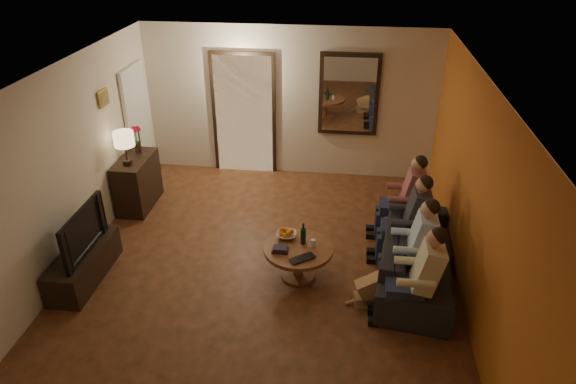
# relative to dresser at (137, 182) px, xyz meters

# --- Properties ---
(floor) EXTENTS (5.00, 6.00, 0.01)m
(floor) POSITION_rel_dresser_xyz_m (2.25, -1.48, -0.41)
(floor) COLOR #3F2611
(floor) RESTS_ON ground
(ceiling) EXTENTS (5.00, 6.00, 0.01)m
(ceiling) POSITION_rel_dresser_xyz_m (2.25, -1.48, 2.19)
(ceiling) COLOR white
(ceiling) RESTS_ON back_wall
(back_wall) EXTENTS (5.00, 0.02, 2.60)m
(back_wall) POSITION_rel_dresser_xyz_m (2.25, 1.52, 0.89)
(back_wall) COLOR beige
(back_wall) RESTS_ON floor
(left_wall) EXTENTS (0.02, 6.00, 2.60)m
(left_wall) POSITION_rel_dresser_xyz_m (-0.25, -1.48, 0.89)
(left_wall) COLOR beige
(left_wall) RESTS_ON floor
(right_wall) EXTENTS (0.02, 6.00, 2.60)m
(right_wall) POSITION_rel_dresser_xyz_m (4.75, -1.48, 0.89)
(right_wall) COLOR beige
(right_wall) RESTS_ON floor
(orange_accent) EXTENTS (0.01, 6.00, 2.60)m
(orange_accent) POSITION_rel_dresser_xyz_m (4.74, -1.48, 0.89)
(orange_accent) COLOR #B8701F
(orange_accent) RESTS_ON right_wall
(kitchen_doorway) EXTENTS (1.00, 0.06, 2.10)m
(kitchen_doorway) POSITION_rel_dresser_xyz_m (1.45, 1.50, 0.64)
(kitchen_doorway) COLOR #FFE0A5
(kitchen_doorway) RESTS_ON floor
(door_trim) EXTENTS (1.12, 0.04, 2.22)m
(door_trim) POSITION_rel_dresser_xyz_m (1.45, 1.49, 0.64)
(door_trim) COLOR black
(door_trim) RESTS_ON floor
(fridge_glimpse) EXTENTS (0.45, 0.03, 1.70)m
(fridge_glimpse) POSITION_rel_dresser_xyz_m (1.70, 1.50, 0.49)
(fridge_glimpse) COLOR silver
(fridge_glimpse) RESTS_ON floor
(mirror_frame) EXTENTS (1.00, 0.05, 1.40)m
(mirror_frame) POSITION_rel_dresser_xyz_m (3.25, 1.48, 1.09)
(mirror_frame) COLOR black
(mirror_frame) RESTS_ON back_wall
(mirror_glass) EXTENTS (0.86, 0.02, 1.26)m
(mirror_glass) POSITION_rel_dresser_xyz_m (3.25, 1.45, 1.09)
(mirror_glass) COLOR white
(mirror_glass) RESTS_ON back_wall
(white_door) EXTENTS (0.06, 0.85, 2.04)m
(white_door) POSITION_rel_dresser_xyz_m (-0.21, 0.82, 0.61)
(white_door) COLOR white
(white_door) RESTS_ON floor
(framed_art) EXTENTS (0.03, 0.28, 0.24)m
(framed_art) POSITION_rel_dresser_xyz_m (-0.22, -0.18, 1.44)
(framed_art) COLOR #B28C33
(framed_art) RESTS_ON left_wall
(art_canvas) EXTENTS (0.01, 0.22, 0.18)m
(art_canvas) POSITION_rel_dresser_xyz_m (-0.21, -0.18, 1.44)
(art_canvas) COLOR brown
(art_canvas) RESTS_ON left_wall
(dresser) EXTENTS (0.45, 0.93, 0.83)m
(dresser) POSITION_rel_dresser_xyz_m (0.00, 0.00, 0.00)
(dresser) COLOR black
(dresser) RESTS_ON floor
(table_lamp) EXTENTS (0.30, 0.30, 0.54)m
(table_lamp) POSITION_rel_dresser_xyz_m (0.00, -0.22, 0.68)
(table_lamp) COLOR beige
(table_lamp) RESTS_ON dresser
(flower_vase) EXTENTS (0.14, 0.14, 0.44)m
(flower_vase) POSITION_rel_dresser_xyz_m (0.00, 0.22, 0.63)
(flower_vase) COLOR #B91330
(flower_vase) RESTS_ON dresser
(tv_stand) EXTENTS (0.45, 1.27, 0.42)m
(tv_stand) POSITION_rel_dresser_xyz_m (0.00, -1.89, -0.20)
(tv_stand) COLOR black
(tv_stand) RESTS_ON floor
(tv) EXTENTS (1.04, 0.14, 0.60)m
(tv) POSITION_rel_dresser_xyz_m (0.00, -1.89, 0.31)
(tv) COLOR black
(tv) RESTS_ON tv_stand
(sofa) EXTENTS (2.33, 1.18, 0.65)m
(sofa) POSITION_rel_dresser_xyz_m (4.24, -1.33, -0.09)
(sofa) COLOR black
(sofa) RESTS_ON floor
(person_a) EXTENTS (0.60, 0.40, 1.20)m
(person_a) POSITION_rel_dresser_xyz_m (4.14, -2.23, 0.19)
(person_a) COLOR tan
(person_a) RESTS_ON sofa
(person_b) EXTENTS (0.60, 0.40, 1.20)m
(person_b) POSITION_rel_dresser_xyz_m (4.14, -1.63, 0.19)
(person_b) COLOR tan
(person_b) RESTS_ON sofa
(person_c) EXTENTS (0.60, 0.40, 1.20)m
(person_c) POSITION_rel_dresser_xyz_m (4.14, -1.03, 0.19)
(person_c) COLOR tan
(person_c) RESTS_ON sofa
(person_d) EXTENTS (0.60, 0.40, 1.20)m
(person_d) POSITION_rel_dresser_xyz_m (4.14, -0.43, 0.19)
(person_d) COLOR tan
(person_d) RESTS_ON sofa
(dog) EXTENTS (0.60, 0.36, 0.56)m
(dog) POSITION_rel_dresser_xyz_m (3.70, -1.95, -0.13)
(dog) COLOR #A4774B
(dog) RESTS_ON floor
(coffee_table) EXTENTS (1.00, 1.00, 0.45)m
(coffee_table) POSITION_rel_dresser_xyz_m (2.72, -1.53, -0.19)
(coffee_table) COLOR brown
(coffee_table) RESTS_ON floor
(bowl) EXTENTS (0.26, 0.26, 0.06)m
(bowl) POSITION_rel_dresser_xyz_m (2.54, -1.31, 0.07)
(bowl) COLOR white
(bowl) RESTS_ON coffee_table
(oranges) EXTENTS (0.20, 0.20, 0.08)m
(oranges) POSITION_rel_dresser_xyz_m (2.54, -1.31, 0.14)
(oranges) COLOR orange
(oranges) RESTS_ON bowl
(wine_bottle) EXTENTS (0.07, 0.07, 0.31)m
(wine_bottle) POSITION_rel_dresser_xyz_m (2.77, -1.43, 0.19)
(wine_bottle) COLOR black
(wine_bottle) RESTS_ON coffee_table
(wine_glass) EXTENTS (0.06, 0.06, 0.10)m
(wine_glass) POSITION_rel_dresser_xyz_m (2.90, -1.48, 0.09)
(wine_glass) COLOR silver
(wine_glass) RESTS_ON coffee_table
(book_stack) EXTENTS (0.20, 0.15, 0.07)m
(book_stack) POSITION_rel_dresser_xyz_m (2.50, -1.63, 0.07)
(book_stack) COLOR black
(book_stack) RESTS_ON coffee_table
(laptop) EXTENTS (0.39, 0.36, 0.03)m
(laptop) POSITION_rel_dresser_xyz_m (2.82, -1.81, 0.05)
(laptop) COLOR black
(laptop) RESTS_ON coffee_table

